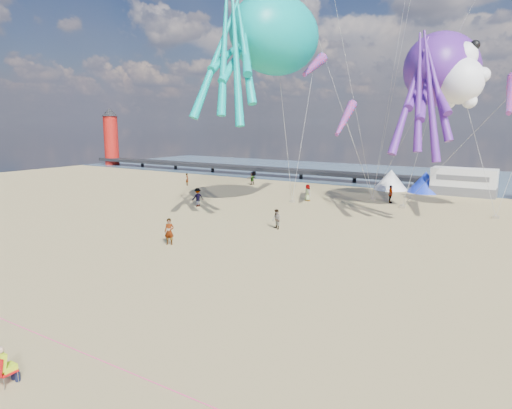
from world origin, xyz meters
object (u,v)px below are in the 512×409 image
at_px(beachgoer_0, 308,193).
at_px(motorhome_0, 464,182).
at_px(tent_blue, 426,182).
at_px(windsock_mid, 512,94).
at_px(beachgoer_2, 198,197).
at_px(windsock_right, 345,119).
at_px(tent_white, 391,180).
at_px(sandbag_b, 402,207).
at_px(sandbag_e, 373,199).
at_px(standing_person, 169,232).
at_px(kite_octopus_purple, 442,70).
at_px(sandbag_a, 292,201).
at_px(kite_panda, 460,81).
at_px(beachgoer_3, 391,194).
at_px(windsock_left, 314,66).
at_px(beachgoer_1, 276,219).
at_px(beachgoer_4, 252,178).
at_px(kite_octopus_teal, 275,35).
at_px(beachgoer_5, 187,179).
at_px(sandbag_c, 496,217).
at_px(sandbag_d, 403,206).

bearing_deg(beachgoer_0, motorhome_0, -105.90).
height_order(tent_blue, windsock_mid, windsock_mid).
relative_size(beachgoer_0, beachgoer_2, 0.95).
xyz_separation_m(motorhome_0, windsock_right, (-8.02, -15.16, 6.78)).
xyz_separation_m(tent_white, sandbag_b, (4.49, -11.43, -1.09)).
xyz_separation_m(beachgoer_0, sandbag_e, (5.50, 4.02, -0.74)).
bearing_deg(motorhome_0, beachgoer_2, -134.13).
bearing_deg(windsock_mid, standing_person, -139.28).
height_order(kite_octopus_purple, windsock_right, kite_octopus_purple).
distance_m(sandbag_a, windsock_right, 10.02).
xyz_separation_m(tent_blue, kite_panda, (5.10, -14.07, 9.99)).
distance_m(sandbag_a, sandbag_b, 10.59).
distance_m(motorhome_0, beachgoer_3, 10.60).
bearing_deg(windsock_left, standing_person, -101.97).
height_order(beachgoer_0, beachgoer_2, beachgoer_2).
bearing_deg(beachgoer_1, kite_octopus_purple, 87.81).
bearing_deg(beachgoer_3, beachgoer_4, 70.64).
height_order(motorhome_0, tent_white, motorhome_0).
relative_size(motorhome_0, windsock_mid, 1.00).
height_order(sandbag_b, kite_octopus_teal, kite_octopus_teal).
xyz_separation_m(beachgoer_5, kite_octopus_teal, (18.05, -8.90, 14.46)).
bearing_deg(beachgoer_3, sandbag_c, -113.15).
xyz_separation_m(tent_white, beachgoer_2, (-12.35, -20.98, -0.31)).
bearing_deg(beachgoer_0, kite_octopus_teal, 119.60).
bearing_deg(sandbag_d, windsock_right, -134.28).
distance_m(motorhome_0, kite_octopus_teal, 26.87).
relative_size(tent_white, beachgoer_1, 2.64).
bearing_deg(sandbag_b, beachgoer_0, -173.72).
bearing_deg(motorhome_0, beachgoer_1, -110.39).
distance_m(tent_white, standing_person, 33.05).
xyz_separation_m(beachgoer_0, windsock_right, (4.85, -2.70, 7.43)).
xyz_separation_m(beachgoer_2, sandbag_c, (24.69, 9.22, -0.78)).
distance_m(motorhome_0, sandbag_d, 11.39).
bearing_deg(sandbag_b, sandbag_c, -2.41).
distance_m(beachgoer_5, kite_panda, 33.95).
xyz_separation_m(beachgoer_5, windsock_right, (22.95, -4.91, 7.51)).
bearing_deg(kite_octopus_teal, sandbag_d, 21.80).
height_order(standing_person, beachgoer_3, beachgoer_3).
bearing_deg(standing_person, motorhome_0, 45.85).
bearing_deg(kite_panda, beachgoer_3, 140.07).
height_order(sandbag_d, windsock_left, windsock_left).
relative_size(tent_blue, kite_octopus_teal, 0.30).
xyz_separation_m(beachgoer_5, sandbag_a, (17.24, -3.93, -0.66)).
height_order(tent_white, windsock_mid, windsock_mid).
distance_m(beachgoer_0, beachgoer_5, 18.23).
distance_m(tent_white, sandbag_c, 17.08).
distance_m(standing_person, windsock_mid, 26.27).
distance_m(tent_white, sandbag_e, 8.53).
xyz_separation_m(beachgoer_2, windsock_left, (8.19, 7.81, 12.36)).
height_order(sandbag_a, sandbag_d, same).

